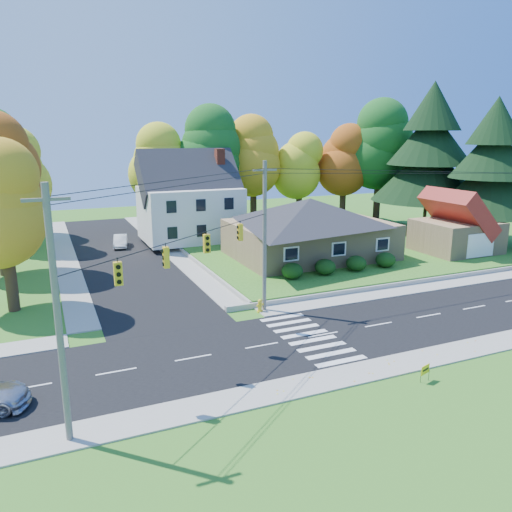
{
  "coord_description": "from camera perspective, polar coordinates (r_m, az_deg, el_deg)",
  "views": [
    {
      "loc": [
        -14.67,
        -23.8,
        11.58
      ],
      "look_at": [
        -0.9,
        8.0,
        3.12
      ],
      "focal_mm": 35.0,
      "sensor_mm": 36.0,
      "label": 1
    }
  ],
  "objects": [
    {
      "name": "yard_sign",
      "position": [
        25.82,
        18.79,
        -12.22
      ],
      "size": [
        0.65,
        0.24,
        0.85
      ],
      "color": "black",
      "rests_on": "ground"
    },
    {
      "name": "tree_lot_2",
      "position": [
        62.9,
        -0.31,
        11.33
      ],
      "size": [
        7.28,
        7.28,
        13.56
      ],
      "color": "#3F2A19",
      "rests_on": "lawn"
    },
    {
      "name": "colonial_house",
      "position": [
        54.3,
        -7.54,
        6.19
      ],
      "size": [
        10.4,
        8.4,
        9.6
      ],
      "color": "silver",
      "rests_on": "lawn"
    },
    {
      "name": "garage",
      "position": [
        51.98,
        21.98,
        3.04
      ],
      "size": [
        7.3,
        6.3,
        4.6
      ],
      "color": "tan",
      "rests_on": "lawn"
    },
    {
      "name": "ground",
      "position": [
        30.26,
        7.69,
        -8.91
      ],
      "size": [
        120.0,
        120.0,
        0.0
      ],
      "primitive_type": "plane",
      "color": "#3D7923"
    },
    {
      "name": "hedge_row",
      "position": [
        41.59,
        9.68,
        -1.03
      ],
      "size": [
        10.7,
        1.7,
        1.27
      ],
      "color": "#163A10",
      "rests_on": "lawn"
    },
    {
      "name": "sidewalk_south",
      "position": [
        26.49,
        13.39,
        -12.51
      ],
      "size": [
        90.0,
        2.0,
        0.08
      ],
      "primitive_type": "cube",
      "color": "#9C9A90",
      "rests_on": "ground"
    },
    {
      "name": "tree_lot_3",
      "position": [
        64.67,
        5.02,
        10.18
      ],
      "size": [
        6.16,
        6.16,
        11.47
      ],
      "color": "#3F2A19",
      "rests_on": "lawn"
    },
    {
      "name": "lawn",
      "position": [
        53.86,
        8.1,
        1.43
      ],
      "size": [
        30.0,
        30.0,
        0.5
      ],
      "primitive_type": "cube",
      "color": "#3D7923",
      "rests_on": "ground"
    },
    {
      "name": "tree_west_0",
      "position": [
        36.15,
        -27.04,
        5.19
      ],
      "size": [
        6.16,
        6.16,
        11.47
      ],
      "color": "#3F2A19",
      "rests_on": "ground"
    },
    {
      "name": "sidewalk_north",
      "position": [
        34.32,
        3.38,
        -5.96
      ],
      "size": [
        90.0,
        2.0,
        0.08
      ],
      "primitive_type": "cube",
      "color": "#9C9A90",
      "rests_on": "ground"
    },
    {
      "name": "conifer_east_a",
      "position": [
        61.96,
        19.23,
        10.94
      ],
      "size": [
        12.8,
        12.8,
        16.96
      ],
      "color": "#3F2A19",
      "rests_on": "lawn"
    },
    {
      "name": "fire_hydrant",
      "position": [
        33.45,
        0.45,
        -5.74
      ],
      "size": [
        0.53,
        0.41,
        0.92
      ],
      "color": "gold",
      "rests_on": "ground"
    },
    {
      "name": "tree_lot_4",
      "position": [
        66.85,
        10.06,
        10.7
      ],
      "size": [
        6.72,
        6.72,
        12.51
      ],
      "color": "#3F2A19",
      "rests_on": "lawn"
    },
    {
      "name": "road_main",
      "position": [
        30.26,
        7.69,
        -8.9
      ],
      "size": [
        90.0,
        8.0,
        0.02
      ],
      "primitive_type": "cube",
      "color": "black",
      "rests_on": "ground"
    },
    {
      "name": "traffic_infrastructure",
      "position": [
        29.75,
        6.42,
        1.14
      ],
      "size": [
        38.1,
        10.66,
        10.0
      ],
      "color": "#666059",
      "rests_on": "ground"
    },
    {
      "name": "tree_lot_0",
      "position": [
        59.26,
        -11.22,
        10.29
      ],
      "size": [
        6.72,
        6.72,
        12.51
      ],
      "color": "#3F2A19",
      "rests_on": "lawn"
    },
    {
      "name": "ranch_house",
      "position": [
        46.55,
        6.16,
        3.35
      ],
      "size": [
        14.6,
        10.6,
        5.4
      ],
      "color": "tan",
      "rests_on": "lawn"
    },
    {
      "name": "conifer_east_b",
      "position": [
        57.1,
        25.34,
        9.11
      ],
      "size": [
        11.2,
        11.2,
        14.84
      ],
      "color": "#3F2A19",
      "rests_on": "lawn"
    },
    {
      "name": "tree_west_2",
      "position": [
        55.98,
        -26.05,
        8.48
      ],
      "size": [
        6.72,
        6.72,
        12.51
      ],
      "color": "#3F2A19",
      "rests_on": "ground"
    },
    {
      "name": "road_cross",
      "position": [
        51.56,
        -15.38,
        0.25
      ],
      "size": [
        8.0,
        44.0,
        0.02
      ],
      "primitive_type": "cube",
      "color": "black",
      "rests_on": "ground"
    },
    {
      "name": "tree_lot_5",
      "position": [
        67.45,
        13.99,
        12.2
      ],
      "size": [
        8.4,
        8.4,
        15.64
      ],
      "color": "#3F2A19",
      "rests_on": "lawn"
    },
    {
      "name": "tree_lot_1",
      "position": [
        59.82,
        -5.33,
        11.77
      ],
      "size": [
        7.84,
        7.84,
        14.6
      ],
      "color": "#3F2A19",
      "rests_on": "lawn"
    },
    {
      "name": "white_car",
      "position": [
        54.5,
        -15.23,
        1.66
      ],
      "size": [
        2.0,
        4.01,
        1.26
      ],
      "primitive_type": "imported",
      "rotation": [
        0.0,
        0.0,
        -0.18
      ],
      "color": "silver",
      "rests_on": "road_cross"
    }
  ]
}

